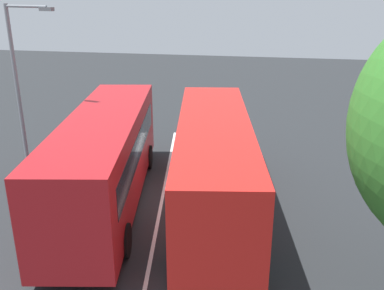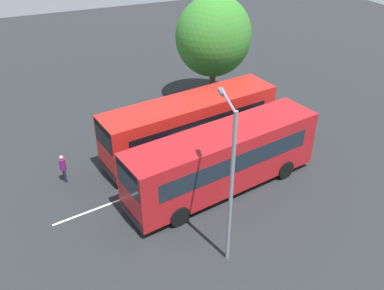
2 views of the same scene
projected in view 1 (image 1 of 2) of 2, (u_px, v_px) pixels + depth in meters
ground_plane at (162, 200)px, 16.17m from camera, size 76.32×76.32×0.00m
bus_far_left at (214, 163)px, 14.79m from camera, size 10.83×4.07×3.38m
bus_center_left at (106, 156)px, 15.37m from camera, size 10.84×4.26×3.38m
pedestrian at (231, 125)px, 21.89m from camera, size 0.39×0.39×1.65m
street_lamp at (21, 81)px, 17.13m from camera, size 0.68×2.30×7.05m
lane_stripe_outer_left at (162, 200)px, 16.17m from camera, size 16.15×2.79×0.01m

